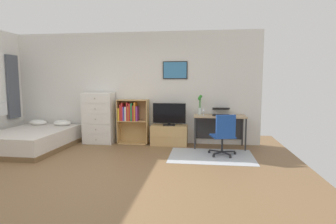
{
  "coord_description": "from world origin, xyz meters",
  "views": [
    {
      "loc": [
        1.7,
        -4.18,
        1.53
      ],
      "look_at": [
        0.97,
        1.5,
        0.87
      ],
      "focal_mm": 29.18,
      "sensor_mm": 36.0,
      "label": 1
    }
  ],
  "objects_px": {
    "desk": "(219,121)",
    "tv_stand": "(169,135)",
    "bed": "(33,139)",
    "office_chair": "(224,134)",
    "bamboo_vase": "(200,105)",
    "bookshelf": "(131,117)",
    "television": "(169,114)",
    "computer_mouse": "(233,115)",
    "wine_glass": "(204,110)",
    "dresser": "(99,118)",
    "laptop": "(221,112)"
  },
  "relations": [
    {
      "from": "television",
      "to": "computer_mouse",
      "type": "relative_size",
      "value": 7.47
    },
    {
      "from": "television",
      "to": "computer_mouse",
      "type": "height_order",
      "value": "television"
    },
    {
      "from": "bed",
      "to": "television",
      "type": "distance_m",
      "value": 3.14
    },
    {
      "from": "bookshelf",
      "to": "television",
      "type": "distance_m",
      "value": 0.95
    },
    {
      "from": "tv_stand",
      "to": "laptop",
      "type": "distance_m",
      "value": 1.33
    },
    {
      "from": "dresser",
      "to": "tv_stand",
      "type": "xyz_separation_m",
      "value": [
        1.73,
        0.02,
        -0.38
      ]
    },
    {
      "from": "computer_mouse",
      "to": "bamboo_vase",
      "type": "xyz_separation_m",
      "value": [
        -0.76,
        0.16,
        0.2
      ]
    },
    {
      "from": "bed",
      "to": "office_chair",
      "type": "distance_m",
      "value": 4.22
    },
    {
      "from": "tv_stand",
      "to": "laptop",
      "type": "bearing_deg",
      "value": 1.24
    },
    {
      "from": "bed",
      "to": "tv_stand",
      "type": "relative_size",
      "value": 2.31
    },
    {
      "from": "tv_stand",
      "to": "wine_glass",
      "type": "distance_m",
      "value": 1.04
    },
    {
      "from": "laptop",
      "to": "wine_glass",
      "type": "relative_size",
      "value": 2.44
    },
    {
      "from": "dresser",
      "to": "desk",
      "type": "distance_m",
      "value": 2.91
    },
    {
      "from": "dresser",
      "to": "bookshelf",
      "type": "height_order",
      "value": "dresser"
    },
    {
      "from": "office_chair",
      "to": "computer_mouse",
      "type": "bearing_deg",
      "value": 56.63
    },
    {
      "from": "bed",
      "to": "office_chair",
      "type": "height_order",
      "value": "office_chair"
    },
    {
      "from": "bamboo_vase",
      "to": "laptop",
      "type": "bearing_deg",
      "value": -5.34
    },
    {
      "from": "bed",
      "to": "office_chair",
      "type": "xyz_separation_m",
      "value": [
        4.22,
        -0.05,
        0.24
      ]
    },
    {
      "from": "bamboo_vase",
      "to": "office_chair",
      "type": "bearing_deg",
      "value": -60.74
    },
    {
      "from": "dresser",
      "to": "computer_mouse",
      "type": "xyz_separation_m",
      "value": [
        3.2,
        -0.07,
        0.13
      ]
    },
    {
      "from": "bookshelf",
      "to": "office_chair",
      "type": "relative_size",
      "value": 1.25
    },
    {
      "from": "television",
      "to": "bookshelf",
      "type": "bearing_deg",
      "value": 175.74
    },
    {
      "from": "bamboo_vase",
      "to": "tv_stand",
      "type": "bearing_deg",
      "value": -174.26
    },
    {
      "from": "tv_stand",
      "to": "desk",
      "type": "height_order",
      "value": "desk"
    },
    {
      "from": "tv_stand",
      "to": "office_chair",
      "type": "height_order",
      "value": "office_chair"
    },
    {
      "from": "dresser",
      "to": "bamboo_vase",
      "type": "height_order",
      "value": "dresser"
    },
    {
      "from": "bookshelf",
      "to": "wine_glass",
      "type": "height_order",
      "value": "bookshelf"
    },
    {
      "from": "bookshelf",
      "to": "television",
      "type": "relative_size",
      "value": 1.38
    },
    {
      "from": "laptop",
      "to": "wine_glass",
      "type": "height_order",
      "value": "wine_glass"
    },
    {
      "from": "tv_stand",
      "to": "desk",
      "type": "bearing_deg",
      "value": -0.16
    },
    {
      "from": "bamboo_vase",
      "to": "desk",
      "type": "bearing_deg",
      "value": -9.35
    },
    {
      "from": "television",
      "to": "laptop",
      "type": "height_order",
      "value": "television"
    },
    {
      "from": "dresser",
      "to": "bookshelf",
      "type": "bearing_deg",
      "value": 4.57
    },
    {
      "from": "bamboo_vase",
      "to": "bookshelf",
      "type": "bearing_deg",
      "value": -179.18
    },
    {
      "from": "bookshelf",
      "to": "bamboo_vase",
      "type": "relative_size",
      "value": 2.33
    },
    {
      "from": "bed",
      "to": "tv_stand",
      "type": "bearing_deg",
      "value": 15.91
    },
    {
      "from": "dresser",
      "to": "laptop",
      "type": "xyz_separation_m",
      "value": [
        2.94,
        0.04,
        0.19
      ]
    },
    {
      "from": "bed",
      "to": "bookshelf",
      "type": "xyz_separation_m",
      "value": [
        2.06,
        0.82,
        0.44
      ]
    },
    {
      "from": "dresser",
      "to": "laptop",
      "type": "distance_m",
      "value": 2.95
    },
    {
      "from": "desk",
      "to": "bamboo_vase",
      "type": "xyz_separation_m",
      "value": [
        -0.46,
        0.08,
        0.36
      ]
    },
    {
      "from": "computer_mouse",
      "to": "bookshelf",
      "type": "bearing_deg",
      "value": 176.89
    },
    {
      "from": "dresser",
      "to": "desk",
      "type": "relative_size",
      "value": 1.07
    },
    {
      "from": "dresser",
      "to": "bamboo_vase",
      "type": "distance_m",
      "value": 2.47
    },
    {
      "from": "dresser",
      "to": "bookshelf",
      "type": "xyz_separation_m",
      "value": [
        0.79,
        0.06,
        0.03
      ]
    },
    {
      "from": "office_chair",
      "to": "bamboo_vase",
      "type": "distance_m",
      "value": 1.14
    },
    {
      "from": "desk",
      "to": "office_chair",
      "type": "relative_size",
      "value": 1.35
    },
    {
      "from": "desk",
      "to": "tv_stand",
      "type": "bearing_deg",
      "value": 179.84
    },
    {
      "from": "computer_mouse",
      "to": "television",
      "type": "bearing_deg",
      "value": 177.63
    },
    {
      "from": "bookshelf",
      "to": "wine_glass",
      "type": "bearing_deg",
      "value": -7.3
    },
    {
      "from": "office_chair",
      "to": "bamboo_vase",
      "type": "relative_size",
      "value": 1.87
    }
  ]
}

